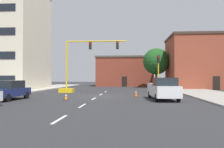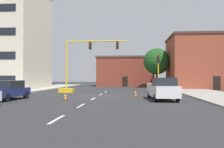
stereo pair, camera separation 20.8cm
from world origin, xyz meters
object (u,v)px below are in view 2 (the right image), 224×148
(pickup_truck_white, at_px, (162,89))
(sedan_navy_near_left, at_px, (9,90))
(traffic_light_pole_right, at_px, (158,65))
(tree_right_far, at_px, (157,61))
(traffic_cone_roadside_b, at_px, (65,97))
(traffic_signal_gantry, at_px, (75,76))
(traffic_cone_roadside_a, at_px, (135,94))

(pickup_truck_white, distance_m, sedan_navy_near_left, 13.74)
(traffic_light_pole_right, height_order, sedan_navy_near_left, traffic_light_pole_right)
(tree_right_far, height_order, traffic_cone_roadside_b, tree_right_far)
(traffic_light_pole_right, xyz_separation_m, tree_right_far, (1.41, 15.21, 1.50))
(traffic_signal_gantry, distance_m, traffic_cone_roadside_b, 10.29)
(pickup_truck_white, relative_size, traffic_cone_roadside_a, 7.83)
(traffic_cone_roadside_b, bearing_deg, traffic_cone_roadside_a, 30.20)
(traffic_signal_gantry, xyz_separation_m, pickup_truck_white, (10.21, -9.32, -1.26))
(sedan_navy_near_left, distance_m, traffic_cone_roadside_b, 5.08)
(sedan_navy_near_left, bearing_deg, traffic_cone_roadside_b, 5.01)
(tree_right_far, height_order, pickup_truck_white, tree_right_far)
(traffic_cone_roadside_a, xyz_separation_m, traffic_cone_roadside_b, (-6.33, -3.68, -0.05))
(traffic_signal_gantry, xyz_separation_m, traffic_cone_roadside_b, (1.54, -9.99, -1.93))
(traffic_light_pole_right, relative_size, pickup_truck_white, 0.87)
(pickup_truck_white, distance_m, traffic_cone_roadside_b, 8.72)
(traffic_signal_gantry, height_order, pickup_truck_white, traffic_signal_gantry)
(tree_right_far, relative_size, traffic_cone_roadside_b, 12.38)
(pickup_truck_white, height_order, traffic_cone_roadside_a, pickup_truck_white)
(traffic_signal_gantry, distance_m, traffic_light_pole_right, 10.93)
(traffic_cone_roadside_a, distance_m, traffic_cone_roadside_b, 7.32)
(traffic_light_pole_right, xyz_separation_m, pickup_truck_white, (-0.63, -8.67, -2.55))
(traffic_signal_gantry, relative_size, pickup_truck_white, 1.60)
(sedan_navy_near_left, distance_m, traffic_cone_roadside_a, 12.10)
(traffic_signal_gantry, xyz_separation_m, sedan_navy_near_left, (-3.48, -10.43, -1.34))
(traffic_light_pole_right, distance_m, sedan_navy_near_left, 17.54)
(traffic_cone_roadside_a, bearing_deg, traffic_signal_gantry, 141.31)
(tree_right_far, bearing_deg, pickup_truck_white, -94.87)
(traffic_cone_roadside_b, bearing_deg, traffic_light_pole_right, 45.15)
(traffic_signal_gantry, bearing_deg, traffic_cone_roadside_a, -38.69)
(traffic_signal_gantry, xyz_separation_m, traffic_light_pole_right, (10.84, -0.65, 1.30))
(traffic_cone_roadside_a, bearing_deg, traffic_light_pole_right, 62.35)
(pickup_truck_white, distance_m, traffic_cone_roadside_a, 3.87)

